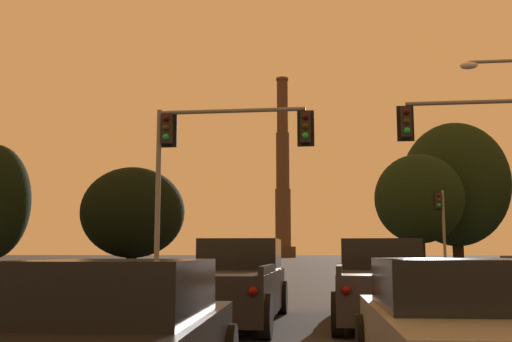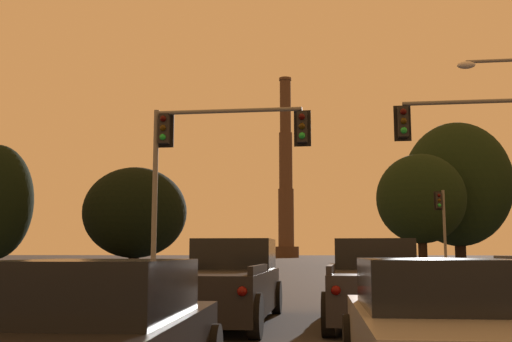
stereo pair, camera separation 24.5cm
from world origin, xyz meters
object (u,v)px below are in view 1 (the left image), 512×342
Objects in this scene: pickup_truck_center_lane_front at (384,284)px; pickup_truck_left_lane_front at (232,284)px; traffic_light_overhead_left at (209,152)px; traffic_light_overhead_right at (507,144)px; sedan_center_lane_second at (459,329)px; smokestack at (283,186)px; traffic_light_far_right at (441,219)px.

pickup_truck_left_lane_front is (-3.31, -0.44, 0.00)m from pickup_truck_center_lane_front.
traffic_light_overhead_right reaches higher than traffic_light_overhead_left.
smokestack is (-13.92, 156.85, 19.07)m from sedan_center_lane_second.
sedan_center_lane_second is 15.02m from traffic_light_overhead_right.
sedan_center_lane_second is 0.86× the size of traffic_light_far_right.
pickup_truck_left_lane_front is 1.00× the size of traffic_light_far_right.
traffic_light_overhead_right is at bearing 3.83° from traffic_light_overhead_left.
pickup_truck_left_lane_front is 1.17× the size of sedan_center_lane_second.
traffic_light_far_right is (1.35, 19.85, -1.43)m from traffic_light_overhead_right.
sedan_center_lane_second is at bearing -84.93° from smokestack.
traffic_light_overhead_left is at bearing 105.38° from pickup_truck_left_lane_front.
pickup_truck_center_lane_front is at bearing -124.40° from traffic_light_overhead_right.
traffic_light_overhead_right reaches higher than pickup_truck_left_lane_front.
smokestack reaches higher than pickup_truck_left_lane_front.
pickup_truck_left_lane_front is 11.77m from traffic_light_overhead_right.
pickup_truck_center_lane_front is at bearing 6.98° from pickup_truck_left_lane_front.
traffic_light_overhead_right is (4.78, 6.98, 4.27)m from pickup_truck_center_lane_front.
pickup_truck_left_lane_front is 28.98m from traffic_light_far_right.
traffic_light_overhead_right is (4.56, 13.62, 4.40)m from sedan_center_lane_second.
pickup_truck_center_lane_front and pickup_truck_left_lane_front have the same top height.
smokestack is at bearing 97.35° from traffic_light_overhead_right.
traffic_light_far_right is (5.91, 33.46, 2.97)m from sedan_center_lane_second.
traffic_light_far_right is at bearing -80.87° from smokestack.
traffic_light_overhead_right is at bearing -82.65° from smokestack.
pickup_truck_left_lane_front is at bearing -170.85° from pickup_truck_center_lane_front.
traffic_light_overhead_left is 0.13× the size of smokestack.
traffic_light_overhead_right is at bearing 70.19° from sedan_center_lane_second.
traffic_light_far_right is at bearing 78.72° from pickup_truck_center_lane_front.
traffic_light_overhead_left is (-5.23, 6.30, 4.10)m from pickup_truck_center_lane_front.
traffic_light_overhead_left is 23.48m from traffic_light_far_right.
pickup_truck_left_lane_front is 8.13m from traffic_light_overhead_left.
pickup_truck_center_lane_front is 3.33m from pickup_truck_left_lane_front.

